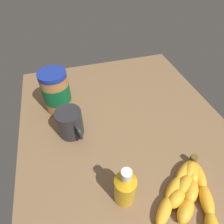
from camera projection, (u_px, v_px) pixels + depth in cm
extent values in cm
cube|color=brown|center=(122.00, 122.00, 70.31)|extent=(79.44, 71.35, 3.46)
ellipsoid|color=gold|center=(185.00, 171.00, 53.06)|extent=(6.83, 8.64, 3.07)
ellipsoid|color=gold|center=(174.00, 189.00, 49.52)|extent=(7.40, 8.41, 3.07)
ellipsoid|color=gold|center=(164.00, 211.00, 45.68)|extent=(7.88, 8.09, 3.07)
ellipsoid|color=gold|center=(190.00, 170.00, 52.94)|extent=(6.74, 6.70, 3.53)
ellipsoid|color=gold|center=(185.00, 184.00, 50.11)|extent=(6.41, 6.89, 3.53)
ellipsoid|color=gold|center=(176.00, 198.00, 47.59)|extent=(5.94, 6.93, 3.53)
ellipsoid|color=gold|center=(193.00, 172.00, 52.53)|extent=(7.61, 6.55, 3.39)
ellipsoid|color=gold|center=(191.00, 191.00, 48.93)|extent=(7.38, 7.09, 3.39)
ellipsoid|color=gold|center=(186.00, 211.00, 45.59)|extent=(6.97, 7.46, 3.39)
ellipsoid|color=gold|center=(199.00, 175.00, 52.11)|extent=(8.76, 5.07, 3.14)
ellipsoid|color=gold|center=(206.00, 200.00, 47.46)|extent=(8.82, 5.83, 3.14)
cylinder|color=brown|center=(193.00, 159.00, 55.32)|extent=(2.00, 2.00, 3.00)
cylinder|color=#B27238|center=(57.00, 94.00, 67.87)|extent=(9.45, 9.45, 14.50)
cylinder|color=#0F592D|center=(56.00, 92.00, 67.35)|extent=(9.64, 9.64, 6.53)
cylinder|color=navy|center=(52.00, 75.00, 62.16)|extent=(9.50, 9.50, 1.60)
cylinder|color=gold|center=(125.00, 190.00, 46.30)|extent=(5.35, 5.35, 9.15)
cone|color=gold|center=(126.00, 179.00, 42.36)|extent=(5.35, 5.35, 1.98)
cylinder|color=white|center=(126.00, 175.00, 40.83)|extent=(2.46, 2.46, 2.33)
cylinder|color=#262628|center=(70.00, 123.00, 61.43)|extent=(8.36, 8.36, 9.51)
torus|color=#262628|center=(78.00, 132.00, 58.08)|extent=(5.19, 2.84, 5.19)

